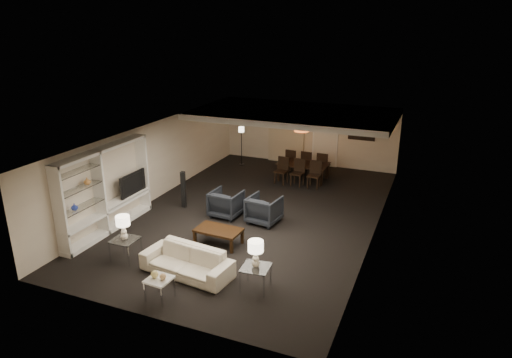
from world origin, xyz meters
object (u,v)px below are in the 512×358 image
object	(u,v)px
chair_nm	(297,173)
side_table_left	(126,250)
pendant_light	(302,128)
floor_speaker	(183,190)
chair_nl	(281,171)
chair_fm	(308,163)
marble_table	(160,289)
chair_fr	(323,165)
armchair_left	(226,203)
armchair_right	(264,209)
floor_lamp	(242,146)
television	(130,183)
side_table_right	(256,278)
chair_nr	(314,175)
coffee_table	(219,236)
vase_blue	(74,207)
dining_table	(303,172)
sofa	(187,261)
vase_amber	(87,181)
table_lamp_right	(256,254)
chair_fl	(292,161)
table_lamp_left	(123,228)

from	to	relation	value
chair_nm	side_table_left	bearing A→B (deg)	-103.94
pendant_light	chair_nm	bearing A→B (deg)	-81.33
floor_speaker	chair_nl	bearing A→B (deg)	47.23
chair_fm	pendant_light	bearing A→B (deg)	84.65
marble_table	chair_nm	distance (m)	7.75
chair_nl	chair_fr	world-z (taller)	same
armchair_left	side_table_left	bearing A→B (deg)	75.20
side_table_left	marble_table	world-z (taller)	side_table_left
armchair_right	floor_lamp	bearing A→B (deg)	-52.18
television	side_table_right	bearing A→B (deg)	-114.13
chair_fm	marble_table	bearing A→B (deg)	90.68
television	chair_nr	distance (m)	6.21
pendant_light	armchair_right	world-z (taller)	pendant_light
coffee_table	floor_lamp	bearing A→B (deg)	109.11
pendant_light	vase_blue	size ratio (longest dim) A/B	2.94
side_table_right	chair_nr	world-z (taller)	chair_nr
chair_nl	floor_lamp	size ratio (longest dim) A/B	0.61
chair_nr	armchair_right	bearing A→B (deg)	-100.20
pendant_light	chair_fm	world-z (taller)	pendant_light
chair_nm	chair_fr	bearing A→B (deg)	70.02
side_table_right	chair_nl	world-z (taller)	chair_nl
dining_table	armchair_right	bearing A→B (deg)	-88.77
vase_blue	floor_lamp	world-z (taller)	floor_lamp
chair_fm	floor_speaker	bearing A→B (deg)	63.47
sofa	side_table_right	world-z (taller)	sofa
coffee_table	vase_amber	distance (m)	3.63
coffee_table	television	world-z (taller)	television
pendant_light	coffee_table	world-z (taller)	pendant_light
table_lamp_right	marble_table	distance (m)	2.11
chair_nl	floor_lamp	distance (m)	2.71
floor_speaker	chair_fm	bearing A→B (deg)	49.44
marble_table	floor_lamp	world-z (taller)	floor_lamp
side_table_left	armchair_left	bearing A→B (deg)	71.57
armchair_right	chair_nm	world-z (taller)	chair_nm
chair_nr	side_table_right	bearing A→B (deg)	-86.08
armchair_right	chair_nl	size ratio (longest dim) A/B	0.93
vase_blue	chair_fl	xyz separation A→B (m)	(3.11, 7.90, -0.68)
dining_table	side_table_right	bearing A→B (deg)	-80.52
coffee_table	chair_fl	size ratio (longest dim) A/B	1.25
sofa	coffee_table	distance (m)	1.60
side_table_left	dining_table	world-z (taller)	dining_table
side_table_right	pendant_light	bearing A→B (deg)	99.76
armchair_left	armchair_right	xyz separation A→B (m)	(1.20, 0.00, 0.00)
television	floor_lamp	distance (m)	6.05
table_lamp_left	sofa	bearing A→B (deg)	0.00
floor_speaker	floor_lamp	size ratio (longest dim) A/B	0.75
floor_speaker	chair_fm	xyz separation A→B (m)	(2.67, 4.50, -0.11)
chair_nr	television	bearing A→B (deg)	-134.72
sofa	dining_table	xyz separation A→B (m)	(0.55, 7.27, 0.00)
coffee_table	table_lamp_right	distance (m)	2.42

